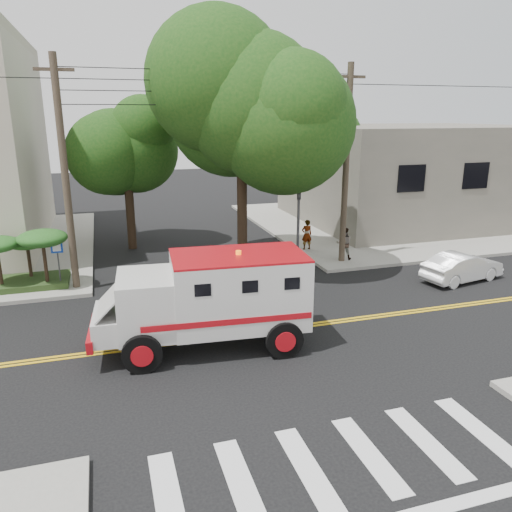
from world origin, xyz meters
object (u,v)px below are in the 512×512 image
object	(u,v)px
pedestrian_a	(307,235)
pedestrian_b	(344,244)
armored_truck	(212,296)
parked_sedan	(462,267)

from	to	relation	value
pedestrian_a	pedestrian_b	world-z (taller)	pedestrian_a
armored_truck	parked_sedan	size ratio (longest dim) A/B	1.75
armored_truck	pedestrian_a	xyz separation A→B (m)	(6.93, 9.18, -0.72)
pedestrian_a	pedestrian_b	xyz separation A→B (m)	(0.99, -2.20, -0.00)
parked_sedan	pedestrian_b	world-z (taller)	pedestrian_b
armored_truck	pedestrian_a	size ratio (longest dim) A/B	4.21
parked_sedan	pedestrian_a	world-z (taller)	pedestrian_a
parked_sedan	armored_truck	bearing A→B (deg)	93.68
parked_sedan	pedestrian_a	xyz separation A→B (m)	(-4.53, 6.21, 0.31)
pedestrian_a	armored_truck	bearing A→B (deg)	51.30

